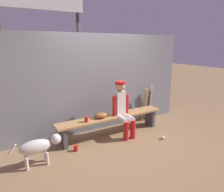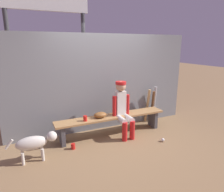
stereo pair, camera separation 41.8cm
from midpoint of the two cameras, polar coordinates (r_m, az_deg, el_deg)
The scene contains 13 objects.
ground_plane at distance 4.60m, azimuth 2.65°, elevation -10.95°, with size 30.00×30.00×0.00m, color olive.
chainlink_fence at distance 4.64m, azimuth 0.29°, elevation 3.71°, with size 4.43×0.03×2.22m, color gray.
dugout_bench at distance 4.46m, azimuth 2.70°, elevation -6.86°, with size 2.51×0.36×0.45m.
player_seated at distance 4.37m, azimuth 5.84°, elevation -3.24°, with size 0.41×0.55×1.20m.
baseball_glove at distance 4.29m, azimuth -0.60°, elevation -5.46°, with size 0.28×0.20×0.12m, color brown.
bat_wood_tan at distance 5.28m, azimuth 12.29°, elevation -2.77°, with size 0.06×0.06×0.88m, color tan.
bat_wood_dark at distance 5.32m, azimuth 13.64°, elevation -3.01°, with size 0.06×0.06×0.83m, color brown.
bat_aluminum_silver at distance 5.42m, azimuth 14.11°, elevation -2.18°, with size 0.06×0.06×0.92m, color #B7B7BC.
baseball at distance 4.46m, azimuth 16.97°, elevation -11.94°, with size 0.07×0.07×0.07m, color white.
cup_on_ground at distance 4.03m, azimuth -8.06°, elevation -14.08°, with size 0.08×0.08×0.11m, color red.
cup_on_bench at distance 4.13m, azimuth -4.79°, elevation -6.43°, with size 0.08×0.08×0.11m, color red.
scoreboard at distance 5.11m, azimuth -14.98°, elevation 21.02°, with size 2.22×0.27×3.70m.
dog at distance 3.69m, azimuth -18.03°, elevation -12.62°, with size 0.84×0.20×0.49m.
Camera 2 is at (-1.72, -3.79, 1.97)m, focal length 32.06 mm.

